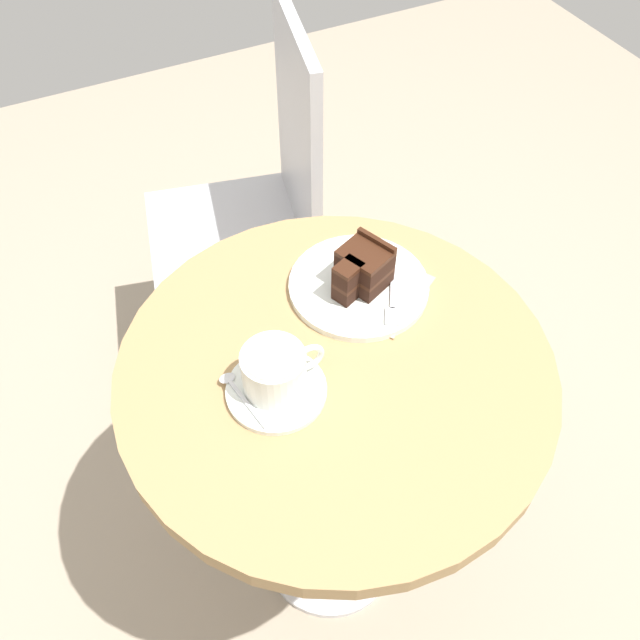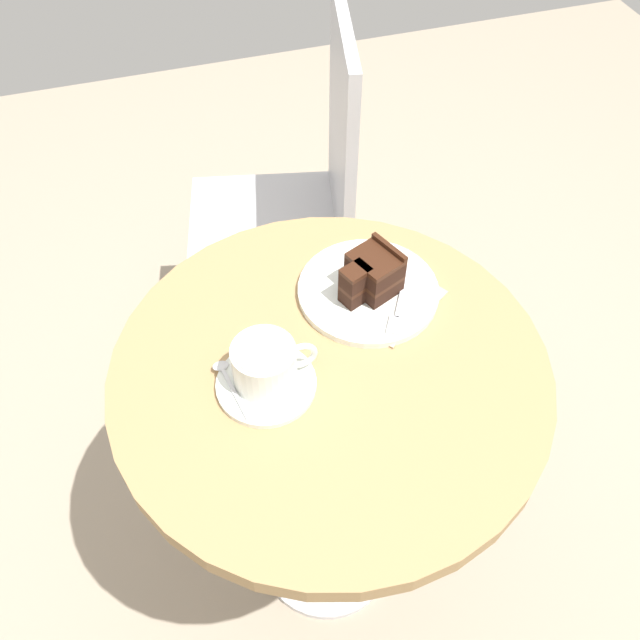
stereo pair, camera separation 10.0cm
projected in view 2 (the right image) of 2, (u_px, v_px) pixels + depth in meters
ground_plane at (326, 554)px, 1.57m from camera, size 4.40×4.40×0.01m
cafe_table at (329, 414)px, 1.10m from camera, size 0.65×0.65×0.74m
saucer at (266, 384)px, 0.97m from camera, size 0.14×0.14×0.01m
coffee_cup at (266, 364)px, 0.94m from camera, size 0.12×0.09×0.07m
teaspoon at (229, 381)px, 0.96m from camera, size 0.03×0.11×0.00m
cake_plate at (368, 291)px, 1.08m from camera, size 0.23×0.23×0.01m
cake_slice at (372, 274)px, 1.05m from camera, size 0.11×0.09×0.08m
fork at (399, 309)px, 1.05m from camera, size 0.08×0.13×0.00m
napkin at (381, 298)px, 1.08m from camera, size 0.21×0.21×0.00m
cafe_chair at (305, 190)px, 1.57m from camera, size 0.45×0.45×0.93m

